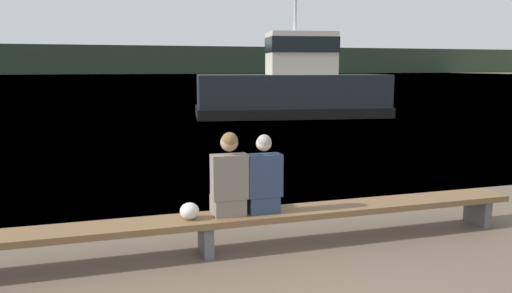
{
  "coord_description": "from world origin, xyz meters",
  "views": [
    {
      "loc": [
        -1.79,
        -3.0,
        2.31
      ],
      "look_at": [
        0.91,
        5.85,
        0.82
      ],
      "focal_mm": 35.0,
      "sensor_mm": 36.0,
      "label": 1
    }
  ],
  "objects_px": {
    "bench_main": "(205,223)",
    "person_right": "(263,180)",
    "person_left": "(229,180)",
    "shopping_bag": "(189,211)",
    "tugboat_red": "(293,90)"
  },
  "relations": [
    {
      "from": "bench_main",
      "to": "person_left",
      "type": "bearing_deg",
      "value": 2.02
    },
    {
      "from": "bench_main",
      "to": "person_right",
      "type": "distance_m",
      "value": 0.89
    },
    {
      "from": "bench_main",
      "to": "person_right",
      "type": "relative_size",
      "value": 8.68
    },
    {
      "from": "shopping_bag",
      "to": "tugboat_red",
      "type": "distance_m",
      "value": 17.65
    },
    {
      "from": "tugboat_red",
      "to": "person_left",
      "type": "bearing_deg",
      "value": 164.77
    },
    {
      "from": "shopping_bag",
      "to": "tugboat_red",
      "type": "xyz_separation_m",
      "value": [
        7.52,
        15.96,
        0.65
      ]
    },
    {
      "from": "bench_main",
      "to": "shopping_bag",
      "type": "bearing_deg",
      "value": -174.93
    },
    {
      "from": "shopping_bag",
      "to": "person_left",
      "type": "bearing_deg",
      "value": 3.22
    },
    {
      "from": "bench_main",
      "to": "shopping_bag",
      "type": "height_order",
      "value": "shopping_bag"
    },
    {
      "from": "person_right",
      "to": "tugboat_red",
      "type": "xyz_separation_m",
      "value": [
        6.57,
        15.93,
        0.34
      ]
    },
    {
      "from": "person_left",
      "to": "person_right",
      "type": "xyz_separation_m",
      "value": [
        0.44,
        0.0,
        -0.04
      ]
    },
    {
      "from": "bench_main",
      "to": "shopping_bag",
      "type": "distance_m",
      "value": 0.27
    },
    {
      "from": "tugboat_red",
      "to": "shopping_bag",
      "type": "bearing_deg",
      "value": 163.31
    },
    {
      "from": "person_right",
      "to": "bench_main",
      "type": "bearing_deg",
      "value": -178.96
    },
    {
      "from": "person_left",
      "to": "bench_main",
      "type": "bearing_deg",
      "value": -177.98
    }
  ]
}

